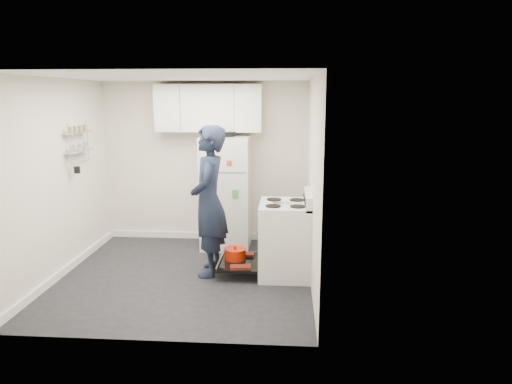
# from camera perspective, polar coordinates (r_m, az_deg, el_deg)

# --- Properties ---
(room) EXTENTS (3.21, 3.21, 2.51)m
(room) POSITION_cam_1_polar(r_m,az_deg,el_deg) (5.75, -9.36, 1.02)
(room) COLOR black
(room) RESTS_ON ground
(electric_range) EXTENTS (0.66, 0.76, 1.10)m
(electric_range) POSITION_cam_1_polar(r_m,az_deg,el_deg) (5.90, 3.53, -5.98)
(electric_range) COLOR silver
(electric_range) RESTS_ON ground
(open_oven_door) EXTENTS (0.55, 0.70, 0.22)m
(open_oven_door) POSITION_cam_1_polar(r_m,az_deg,el_deg) (6.05, -2.35, -8.31)
(open_oven_door) COLOR black
(open_oven_door) RESTS_ON ground
(refrigerator) EXTENTS (0.72, 0.74, 1.76)m
(refrigerator) POSITION_cam_1_polar(r_m,az_deg,el_deg) (6.93, -3.76, 0.01)
(refrigerator) COLOR white
(refrigerator) RESTS_ON ground
(upper_cabinets) EXTENTS (1.60, 0.33, 0.70)m
(upper_cabinets) POSITION_cam_1_polar(r_m,az_deg,el_deg) (7.00, -5.92, 10.39)
(upper_cabinets) COLOR silver
(upper_cabinets) RESTS_ON room
(wall_shelf_rack) EXTENTS (0.14, 0.60, 0.61)m
(wall_shelf_rack) POSITION_cam_1_polar(r_m,az_deg,el_deg) (6.61, -21.30, 5.87)
(wall_shelf_rack) COLOR #B2B2B7
(wall_shelf_rack) RESTS_ON room
(person) EXTENTS (0.47, 0.71, 1.93)m
(person) POSITION_cam_1_polar(r_m,az_deg,el_deg) (5.84, -5.90, -1.16)
(person) COLOR #161E31
(person) RESTS_ON ground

